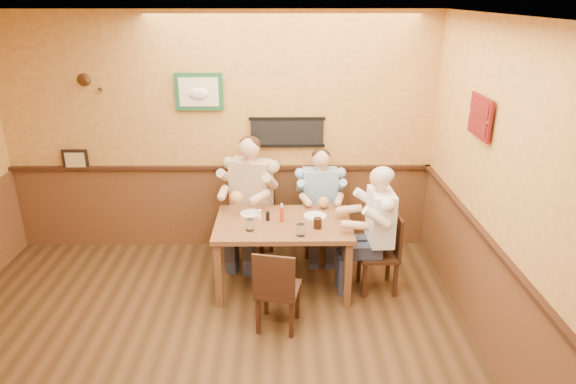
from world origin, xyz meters
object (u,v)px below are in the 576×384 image
chair_right_end (378,253)px  pepper_shaker (268,216)px  diner_white_elder (379,237)px  diner_blue_polo (320,208)px  hot_sauce_bottle (282,214)px  water_glass_mid (301,230)px  dining_table (283,230)px  chair_near_side (278,287)px  chair_back_left (252,221)px  chair_back_right (319,221)px  salt_shaker (260,214)px  cola_tumbler (318,223)px  water_glass_left (250,225)px  diner_tan_shirt (252,205)px

chair_right_end → pepper_shaker: (-1.15, 0.12, 0.37)m
chair_right_end → diner_white_elder: (0.00, 0.00, 0.18)m
diner_blue_polo → hot_sauce_bottle: bearing=-122.5°
water_glass_mid → hot_sauce_bottle: bearing=118.9°
dining_table → chair_near_side: size_ratio=1.68×
chair_back_left → chair_back_right: bearing=24.1°
water_glass_mid → hot_sauce_bottle: (-0.18, 0.33, 0.03)m
water_glass_mid → salt_shaker: (-0.42, 0.41, -0.01)m
chair_right_end → salt_shaker: size_ratio=8.96×
cola_tumbler → salt_shaker: size_ratio=1.13×
chair_back_right → water_glass_left: 1.28m
dining_table → cola_tumbler: (0.35, -0.15, 0.15)m
diner_tan_shirt → hot_sauce_bottle: diner_tan_shirt is taller
dining_table → chair_near_side: 0.76m
cola_tumbler → hot_sauce_bottle: hot_sauce_bottle is taller
diner_blue_polo → pepper_shaker: 0.95m
hot_sauce_bottle → pepper_shaker: hot_sauce_bottle is taller
diner_white_elder → hot_sauce_bottle: 1.03m
water_glass_mid → pepper_shaker: water_glass_mid is taller
hot_sauce_bottle → water_glass_mid: bearing=-61.1°
dining_table → diner_tan_shirt: bearing=119.1°
chair_back_right → hot_sauce_bottle: (-0.45, -0.74, 0.43)m
chair_back_left → water_glass_left: 0.92m
diner_blue_polo → cola_tumbler: size_ratio=10.82×
water_glass_left → water_glass_mid: bearing=-13.9°
diner_blue_polo → hot_sauce_bottle: size_ratio=6.55×
water_glass_left → pepper_shaker: (0.17, 0.24, -0.01)m
water_glass_left → dining_table: bearing=31.2°
dining_table → water_glass_mid: (0.17, -0.32, 0.15)m
hot_sauce_bottle → pepper_shaker: size_ratio=1.85×
chair_right_end → diner_blue_polo: size_ratio=0.73×
dining_table → diner_white_elder: size_ratio=1.14×
diner_blue_polo → salt_shaker: size_ratio=12.26×
chair_back_right → chair_right_end: chair_right_end is taller
cola_tumbler → salt_shaker: 0.64m
chair_back_left → water_glass_mid: (0.53, -0.97, 0.34)m
water_glass_left → water_glass_mid: 0.51m
water_glass_left → cola_tumbler: water_glass_left is taller
chair_back_left → diner_white_elder: 1.54m
chair_right_end → diner_tan_shirt: 1.55m
chair_back_right → hot_sauce_bottle: hot_sauce_bottle is taller
chair_right_end → hot_sauce_bottle: size_ratio=4.79×
dining_table → hot_sauce_bottle: hot_sauce_bottle is taller
dining_table → chair_back_left: (-0.36, 0.65, -0.19)m
water_glass_left → hot_sauce_bottle: bearing=33.5°
chair_right_end → chair_near_side: chair_right_end is taller
diner_white_elder → pepper_shaker: bearing=-98.2°
diner_tan_shirt → pepper_shaker: 0.66m
chair_near_side → diner_blue_polo: (0.48, 1.47, 0.17)m
water_glass_left → hot_sauce_bottle: hot_sauce_bottle is taller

